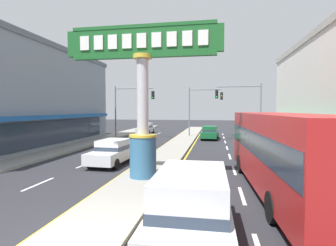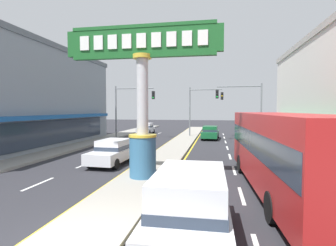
{
  "view_description": "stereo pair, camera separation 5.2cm",
  "coord_description": "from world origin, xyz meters",
  "px_view_note": "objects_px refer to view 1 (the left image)",
  "views": [
    {
      "loc": [
        3.44,
        -5.86,
        3.43
      ],
      "look_at": [
        0.6,
        9.98,
        2.6
      ],
      "focal_mm": 28.05,
      "sensor_mm": 36.0,
      "label": 1
    },
    {
      "loc": [
        3.49,
        -5.85,
        3.43
      ],
      "look_at": [
        0.6,
        9.98,
        2.6
      ],
      "focal_mm": 28.05,
      "sensor_mm": 36.0,
      "label": 2
    }
  ],
  "objects_px": {
    "district_sign": "(143,101)",
    "suv_far_left_oncoming": "(192,206)",
    "bus_far_right_lane": "(283,148)",
    "sedan_near_left_lane": "(210,132)",
    "traffic_light_right_side": "(244,102)",
    "sedan_mid_left_lane": "(113,151)",
    "sedan_near_right_lane": "(146,128)",
    "storefront_left": "(0,96)",
    "traffic_light_left_side": "(130,103)",
    "traffic_light_median_far": "(201,103)"
  },
  "relations": [
    {
      "from": "district_sign",
      "to": "storefront_left",
      "type": "distance_m",
      "value": 16.57
    },
    {
      "from": "storefront_left",
      "to": "sedan_mid_left_lane",
      "type": "distance_m",
      "value": 13.17
    },
    {
      "from": "district_sign",
      "to": "traffic_light_left_side",
      "type": "distance_m",
      "value": 18.5
    },
    {
      "from": "traffic_light_right_side",
      "to": "sedan_near_left_lane",
      "type": "height_order",
      "value": "traffic_light_right_side"
    },
    {
      "from": "sedan_near_right_lane",
      "to": "suv_far_left_oncoming",
      "type": "relative_size",
      "value": 0.94
    },
    {
      "from": "sedan_mid_left_lane",
      "to": "storefront_left",
      "type": "bearing_deg",
      "value": 160.5
    },
    {
      "from": "traffic_light_left_side",
      "to": "traffic_light_median_far",
      "type": "distance_m",
      "value": 8.88
    },
    {
      "from": "storefront_left",
      "to": "sedan_mid_left_lane",
      "type": "relative_size",
      "value": 5.24
    },
    {
      "from": "traffic_light_median_far",
      "to": "bus_far_right_lane",
      "type": "bearing_deg",
      "value": -78.51
    },
    {
      "from": "district_sign",
      "to": "sedan_mid_left_lane",
      "type": "height_order",
      "value": "district_sign"
    },
    {
      "from": "storefront_left",
      "to": "district_sign",
      "type": "bearing_deg",
      "value": -26.85
    },
    {
      "from": "bus_far_right_lane",
      "to": "storefront_left",
      "type": "bearing_deg",
      "value": 157.8
    },
    {
      "from": "sedan_mid_left_lane",
      "to": "district_sign",
      "type": "bearing_deg",
      "value": -48.63
    },
    {
      "from": "district_sign",
      "to": "sedan_mid_left_lane",
      "type": "bearing_deg",
      "value": 131.37
    },
    {
      "from": "sedan_mid_left_lane",
      "to": "sedan_near_right_lane",
      "type": "bearing_deg",
      "value": 99.3
    },
    {
      "from": "sedan_near_right_lane",
      "to": "traffic_light_right_side",
      "type": "bearing_deg",
      "value": -27.38
    },
    {
      "from": "suv_far_left_oncoming",
      "to": "sedan_mid_left_lane",
      "type": "bearing_deg",
      "value": 122.55
    },
    {
      "from": "district_sign",
      "to": "suv_far_left_oncoming",
      "type": "xyz_separation_m",
      "value": [
        2.88,
        -5.75,
        -2.87
      ]
    },
    {
      "from": "traffic_light_left_side",
      "to": "sedan_near_left_lane",
      "type": "height_order",
      "value": "traffic_light_left_side"
    },
    {
      "from": "traffic_light_left_side",
      "to": "traffic_light_median_far",
      "type": "xyz_separation_m",
      "value": [
        8.21,
        3.36,
        -0.05
      ]
    },
    {
      "from": "traffic_light_left_side",
      "to": "sedan_near_right_lane",
      "type": "height_order",
      "value": "traffic_light_left_side"
    },
    {
      "from": "sedan_near_left_lane",
      "to": "traffic_light_right_side",
      "type": "bearing_deg",
      "value": -20.73
    },
    {
      "from": "storefront_left",
      "to": "traffic_light_left_side",
      "type": "relative_size",
      "value": 3.7
    },
    {
      "from": "district_sign",
      "to": "suv_far_left_oncoming",
      "type": "bearing_deg",
      "value": -63.41
    },
    {
      "from": "district_sign",
      "to": "suv_far_left_oncoming",
      "type": "distance_m",
      "value": 7.04
    },
    {
      "from": "traffic_light_left_side",
      "to": "sedan_mid_left_lane",
      "type": "distance_m",
      "value": 14.92
    },
    {
      "from": "sedan_near_left_lane",
      "to": "suv_far_left_oncoming",
      "type": "xyz_separation_m",
      "value": [
        0.0,
        -24.0,
        0.2
      ]
    },
    {
      "from": "district_sign",
      "to": "bus_far_right_lane",
      "type": "xyz_separation_m",
      "value": [
        6.18,
        -1.07,
        -1.99
      ]
    },
    {
      "from": "traffic_light_right_side",
      "to": "bus_far_right_lane",
      "type": "xyz_separation_m",
      "value": [
        -0.29,
        -17.96,
        -2.38
      ]
    },
    {
      "from": "traffic_light_right_side",
      "to": "sedan_mid_left_lane",
      "type": "relative_size",
      "value": 1.42
    },
    {
      "from": "district_sign",
      "to": "sedan_mid_left_lane",
      "type": "relative_size",
      "value": 1.74
    },
    {
      "from": "traffic_light_right_side",
      "to": "bus_far_right_lane",
      "type": "bearing_deg",
      "value": -90.91
    },
    {
      "from": "traffic_light_right_side",
      "to": "suv_far_left_oncoming",
      "type": "height_order",
      "value": "traffic_light_right_side"
    },
    {
      "from": "storefront_left",
      "to": "traffic_light_median_far",
      "type": "height_order",
      "value": "storefront_left"
    },
    {
      "from": "traffic_light_left_side",
      "to": "sedan_near_left_lane",
      "type": "distance_m",
      "value": 10.0
    },
    {
      "from": "traffic_light_median_far",
      "to": "sedan_near_left_lane",
      "type": "height_order",
      "value": "traffic_light_median_far"
    },
    {
      "from": "district_sign",
      "to": "sedan_near_right_lane",
      "type": "distance_m",
      "value": 24.43
    },
    {
      "from": "traffic_light_right_side",
      "to": "sedan_near_right_lane",
      "type": "distance_m",
      "value": 14.65
    },
    {
      "from": "sedan_near_right_lane",
      "to": "suv_far_left_oncoming",
      "type": "xyz_separation_m",
      "value": [
        9.06,
        -29.18,
        0.2
      ]
    },
    {
      "from": "sedan_near_right_lane",
      "to": "bus_far_right_lane",
      "type": "bearing_deg",
      "value": -63.25
    },
    {
      "from": "sedan_mid_left_lane",
      "to": "suv_far_left_oncoming",
      "type": "height_order",
      "value": "suv_far_left_oncoming"
    },
    {
      "from": "sedan_near_right_lane",
      "to": "sedan_near_left_lane",
      "type": "distance_m",
      "value": 10.43
    },
    {
      "from": "traffic_light_median_far",
      "to": "suv_far_left_oncoming",
      "type": "bearing_deg",
      "value": -87.56
    },
    {
      "from": "traffic_light_right_side",
      "to": "sedan_near_left_lane",
      "type": "xyz_separation_m",
      "value": [
        -3.59,
        1.36,
        -3.46
      ]
    },
    {
      "from": "bus_far_right_lane",
      "to": "traffic_light_right_side",
      "type": "bearing_deg",
      "value": 89.09
    },
    {
      "from": "district_sign",
      "to": "sedan_near_left_lane",
      "type": "xyz_separation_m",
      "value": [
        2.87,
        18.25,
        -3.07
      ]
    },
    {
      "from": "district_sign",
      "to": "sedan_near_right_lane",
      "type": "xyz_separation_m",
      "value": [
        -6.18,
        23.43,
        -3.07
      ]
    },
    {
      "from": "storefront_left",
      "to": "bus_far_right_lane",
      "type": "bearing_deg",
      "value": -22.2
    },
    {
      "from": "district_sign",
      "to": "traffic_light_median_far",
      "type": "relative_size",
      "value": 1.23
    },
    {
      "from": "storefront_left",
      "to": "sedan_near_left_lane",
      "type": "relative_size",
      "value": 5.22
    }
  ]
}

